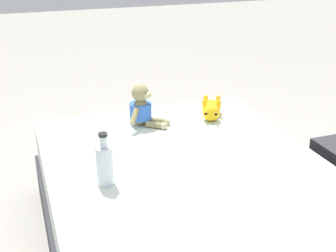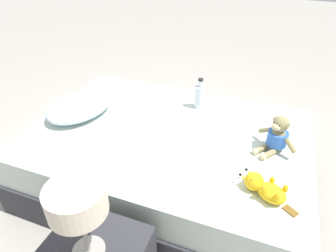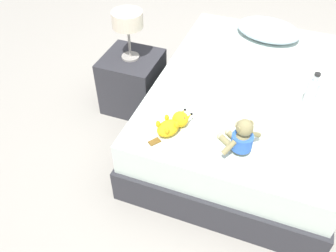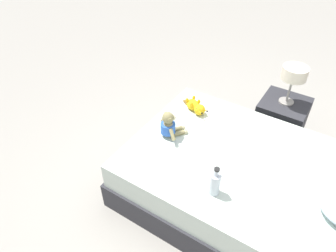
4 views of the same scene
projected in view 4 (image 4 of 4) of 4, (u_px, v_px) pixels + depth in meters
name	position (u px, v px, depth m)	size (l,w,h in m)	color
ground_plane	(240.00, 201.00, 2.66)	(16.00, 16.00, 0.00)	#9E998E
bed	(244.00, 183.00, 2.50)	(1.32, 1.91, 0.48)	#2D2D33
plush_monkey	(169.00, 126.00, 2.53)	(0.25, 0.26, 0.24)	#8E8456
plush_yellow_creature	(196.00, 107.00, 2.82)	(0.20, 0.32, 0.10)	yellow
glass_bottle	(215.00, 183.00, 2.07)	(0.08, 0.08, 0.24)	silver
nightstand	(280.00, 121.00, 3.11)	(0.44, 0.44, 0.47)	#2D2D33
bedside_lamp	(294.00, 75.00, 2.77)	(0.23, 0.23, 0.38)	gray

